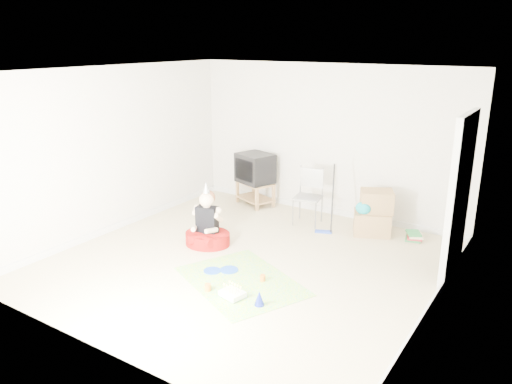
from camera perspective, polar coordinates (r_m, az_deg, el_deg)
The scene contains 16 objects.
ground at distance 7.03m, azimuth -1.10°, elevation -7.97°, with size 5.00×5.00×0.00m, color beige.
doorway_recess at distance 6.85m, azimuth 22.32°, elevation -0.80°, with size 0.02×0.90×2.05m, color black.
tv_stand at distance 9.29m, azimuth -0.09°, elevation 0.10°, with size 0.81×0.66×0.44m.
crt_tv at distance 9.17m, azimuth -0.10°, elevation 2.75°, with size 0.62×0.52×0.54m, color black.
folding_chair at distance 8.31m, azimuth 5.95°, elevation -0.62°, with size 0.49×0.48×0.95m.
cardboard_boxes at distance 8.08m, azimuth 13.27°, elevation -2.40°, with size 0.69×0.64×0.72m.
floor_mop at distance 8.02m, azimuth 7.78°, elevation -2.86°, with size 0.28×0.34×1.08m.
book_pile at distance 8.12m, azimuth 17.66°, elevation -4.79°, with size 0.30×0.34×0.13m.
seated_woman at distance 7.55m, azimuth -5.57°, elevation -4.46°, with size 0.82×0.82×0.99m.
party_mat at distance 6.50m, azimuth -1.70°, elevation -10.14°, with size 1.62×1.18×0.01m, color #E73073.
birthday_cake at distance 6.12m, azimuth -2.71°, elevation -11.61°, with size 0.32×0.27×0.14m.
blue_plate_near at distance 6.78m, azimuth -3.08°, elevation -8.87°, with size 0.25×0.25×0.01m, color #1646B6.
blue_plate_far at distance 6.77m, azimuth -5.03°, elevation -8.95°, with size 0.23×0.23×0.01m, color #1646B6.
orange_cup_near at distance 6.48m, azimuth 0.77°, elevation -9.80°, with size 0.07×0.07×0.08m, color orange.
orange_cup_far at distance 6.28m, azimuth -5.52°, elevation -10.80°, with size 0.08×0.08×0.09m, color orange.
blue_party_hat at distance 5.92m, azimuth 0.38°, elevation -12.04°, with size 0.12×0.12×0.18m, color #1827AA.
Camera 1 is at (3.57, -5.27, 2.98)m, focal length 35.00 mm.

